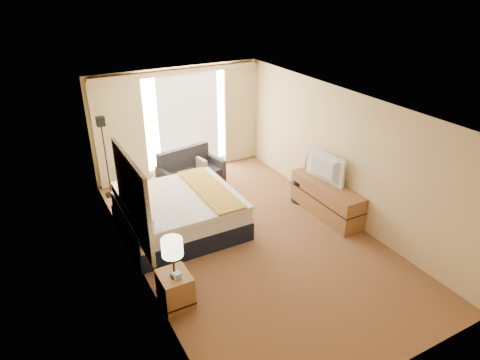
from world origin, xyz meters
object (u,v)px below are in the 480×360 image
lamp_right (126,180)px  desk_chair (305,183)px  nightstand_right (130,214)px  floor_lamp (103,141)px  lamp_left (172,248)px  loveseat (191,175)px  television (321,168)px  bed (179,213)px  nightstand_left (175,289)px  media_dresser (326,199)px

lamp_right → desk_chair: bearing=-10.8°
nightstand_right → floor_lamp: 1.84m
desk_chair → lamp_left: 4.14m
loveseat → lamp_left: lamp_left is taller
lamp_right → television: television is taller
bed → lamp_left: 2.21m
nightstand_left → lamp_right: 2.57m
television → nightstand_right: bearing=64.8°
loveseat → television: size_ratio=1.49×
bed → desk_chair: (2.86, -0.15, 0.04)m
lamp_left → floor_lamp: bearing=90.3°
desk_chair → lamp_right: bearing=175.2°
bed → loveseat: bearing=60.9°
nightstand_left → lamp_left: 0.78m
media_dresser → lamp_left: size_ratio=2.75×
nightstand_right → television: television is taller
bed → desk_chair: 2.87m
loveseat → lamp_left: 4.05m
lamp_left → television: (3.66, 1.27, -0.06)m
media_dresser → television: bearing=105.4°
media_dresser → floor_lamp: (-3.73, 2.98, 0.95)m
bed → lamp_left: (-0.82, -1.94, 0.67)m
nightstand_left → loveseat: (1.72, 3.54, 0.02)m
loveseat → lamp_right: 2.18m
floor_lamp → desk_chair: size_ratio=1.90×
nightstand_left → loveseat: 3.94m
lamp_left → lamp_right: 2.49m
desk_chair → bed: bearing=-177.1°
nightstand_right → loveseat: size_ratio=0.35×
nightstand_right → lamp_right: 0.78m
nightstand_left → desk_chair: (3.67, 1.75, 0.16)m
floor_lamp → loveseat: bearing=-15.4°
floor_lamp → bed: bearing=-68.5°
media_dresser → desk_chair: bearing=92.3°
nightstand_right → media_dresser: (3.70, -1.45, 0.07)m
floor_lamp → desk_chair: floor_lamp is taller
nightstand_right → desk_chair: bearing=-11.5°
media_dresser → bed: size_ratio=0.83×
nightstand_left → television: bearing=18.6°
media_dresser → lamp_left: bearing=-163.6°
nightstand_right → lamp_left: lamp_left is taller
loveseat → desk_chair: desk_chair is taller
lamp_left → television: bearing=19.2°
bed → lamp_right: 1.19m
desk_chair → television: 0.77m
nightstand_left → lamp_left: size_ratio=0.84×
nightstand_left → floor_lamp: floor_lamp is taller
television → lamp_left: bearing=103.1°
floor_lamp → nightstand_right: bearing=-88.9°
bed → television: 2.98m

